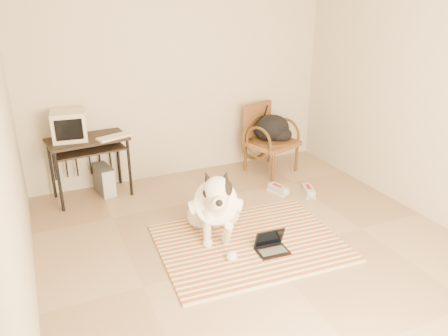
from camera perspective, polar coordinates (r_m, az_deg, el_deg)
floor at (r=4.25m, az=5.23°, el=-11.20°), size 4.50×4.50×0.00m
wall_back at (r=5.69m, az=-5.66°, el=12.20°), size 4.50×0.00×4.50m
wall_left at (r=3.22m, az=-26.66°, el=1.96°), size 0.00×4.50×4.50m
wall_right at (r=4.97m, az=26.58°, el=8.52°), size 0.00×4.50×4.50m
rug at (r=4.39m, az=3.38°, el=-9.74°), size 1.83×1.45×0.02m
dog at (r=4.37m, az=-1.21°, el=-5.00°), size 0.60×1.14×0.83m
laptop at (r=4.25m, az=6.18°, el=-10.04°), size 0.31×0.24×0.21m
computer_desk at (r=5.32m, az=-17.31°, el=2.64°), size 0.94×0.60×0.74m
crt_monitor at (r=5.26m, az=-19.60°, el=5.25°), size 0.41×0.39×0.33m
desk_keyboard at (r=5.21m, az=-14.10°, el=3.96°), size 0.43×0.28×0.03m
pc_tower at (r=5.53m, az=-15.36°, el=-1.53°), size 0.22×0.40×0.36m
rattan_chair at (r=5.98m, az=5.85°, el=3.87°), size 0.76×0.74×0.91m
backpack at (r=5.94m, az=6.47°, el=5.03°), size 0.49×0.43×0.36m
sneaker_left at (r=5.44m, az=7.08°, el=-2.83°), size 0.18×0.29×0.10m
sneaker_right at (r=5.46m, az=10.97°, el=-2.99°), size 0.20×0.30×0.10m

